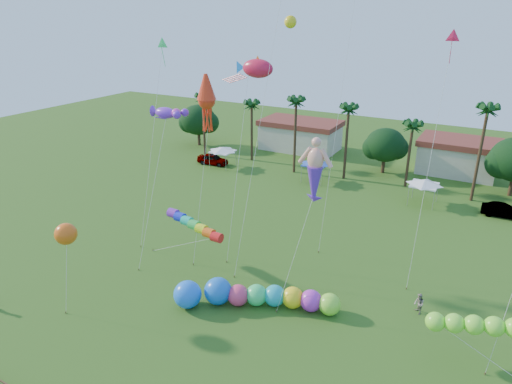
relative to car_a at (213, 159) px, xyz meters
The scene contains 18 objects.
ground 42.50m from the car_a, 58.78° to the right, with size 160.00×160.00×0.00m, color #285116.
tree_line 26.93m from the car_a, 16.65° to the left, with size 69.46×8.91×11.00m.
buildings_row 23.38m from the car_a, 35.81° to the left, with size 35.00×7.00×4.00m.
tent_row 16.14m from the car_a, ahead, with size 31.00×4.00×0.60m.
car_a is the anchor object (origin of this frame).
car_b 38.53m from the car_a, ahead, with size 1.55×4.45×1.47m, color #4C4C54.
spectator_b 40.47m from the car_a, 33.43° to the right, with size 0.81×0.63×1.66m, color gray.
caterpillar_inflatable 35.77m from the car_a, 49.24° to the right, with size 10.31×5.12×2.15m.
blue_ball 35.07m from the car_a, 58.97° to the right, with size 2.15×2.15×2.15m, color #1C70FF.
rainbow_tube 29.73m from the car_a, 57.54° to the right, with size 9.31×2.25×3.97m.
green_worm 44.40m from the car_a, 37.10° to the right, with size 9.71×2.63×3.54m.
orange_ball_kite 36.10m from the car_a, 72.88° to the right, with size 1.99×2.21×6.99m.
merman_kite 36.73m from the car_a, 43.44° to the right, with size 2.48×3.87×12.70m.
fish_kite 29.63m from the car_a, 45.67° to the right, with size 4.48×6.16×17.56m.
squid_kite 29.11m from the car_a, 55.94° to the right, with size 2.08×4.54×16.52m.
lobster_kite 28.52m from the car_a, 63.95° to the right, with size 4.01×6.41×13.81m.
delta_kite_red 40.05m from the car_a, 24.56° to the right, with size 1.19×4.92×20.05m.
delta_kite_green 27.73m from the car_a, 66.42° to the right, with size 1.21×5.14×19.08m.
Camera 1 is at (15.00, -16.93, 21.29)m, focal length 32.00 mm.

